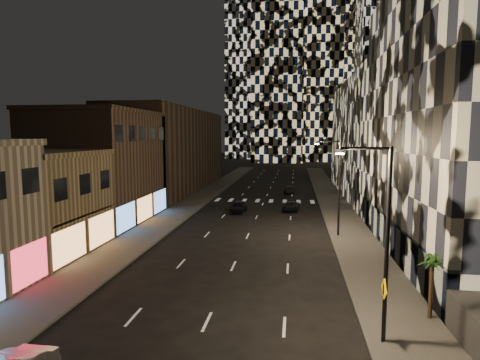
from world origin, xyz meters
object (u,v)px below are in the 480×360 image
(streetlight_near, at_px, (382,230))
(ped_sign, at_px, (384,298))
(palm_tree, at_px, (432,266))
(car_dark_oncoming, at_px, (289,189))
(streetlight_far, at_px, (337,181))
(car_dark_midlane, at_px, (238,207))
(car_dark_rightlane, at_px, (291,206))

(streetlight_near, distance_m, ped_sign, 3.13)
(streetlight_near, xyz_separation_m, palm_tree, (3.15, 2.75, -2.42))
(ped_sign, bearing_deg, car_dark_oncoming, 96.71)
(streetlight_near, bearing_deg, car_dark_oncoming, 95.71)
(car_dark_oncoming, distance_m, ped_sign, 49.04)
(streetlight_far, height_order, ped_sign, streetlight_far)
(streetlight_far, xyz_separation_m, car_dark_oncoming, (-4.85, 28.59, -4.73))
(streetlight_near, bearing_deg, car_dark_midlane, 109.56)
(palm_tree, bearing_deg, car_dark_oncoming, 99.90)
(ped_sign, xyz_separation_m, palm_tree, (2.99, 2.91, 0.70))
(streetlight_near, relative_size, car_dark_midlane, 2.14)
(streetlight_far, distance_m, palm_tree, 17.70)
(car_dark_midlane, height_order, car_dark_rightlane, car_dark_midlane)
(streetlight_far, height_order, car_dark_midlane, streetlight_far)
(car_dark_oncoming, distance_m, palm_tree, 46.59)
(streetlight_far, distance_m, ped_sign, 20.41)
(streetlight_near, xyz_separation_m, streetlight_far, (0.00, 20.00, 0.00))
(ped_sign, bearing_deg, car_dark_midlane, 110.56)
(ped_sign, bearing_deg, palm_tree, 45.11)
(streetlight_far, height_order, car_dark_oncoming, streetlight_far)
(car_dark_rightlane, bearing_deg, car_dark_oncoming, 96.36)
(car_dark_rightlane, bearing_deg, streetlight_near, -77.80)
(streetlight_far, distance_m, car_dark_oncoming, 29.38)
(streetlight_near, height_order, car_dark_oncoming, streetlight_near)
(streetlight_far, bearing_deg, car_dark_oncoming, 99.64)
(car_dark_midlane, xyz_separation_m, car_dark_oncoming, (6.06, 17.87, -0.09))
(streetlight_far, distance_m, car_dark_midlane, 15.98)
(ped_sign, bearing_deg, car_dark_rightlane, 98.70)
(car_dark_rightlane, bearing_deg, palm_tree, -71.30)
(car_dark_oncoming, bearing_deg, streetlight_far, 98.79)
(palm_tree, bearing_deg, car_dark_rightlane, 104.13)
(car_dark_oncoming, height_order, palm_tree, palm_tree)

